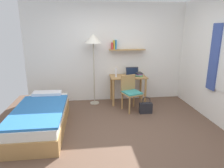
% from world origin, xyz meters
% --- Properties ---
extents(ground_plane, '(5.28, 5.28, 0.00)m').
position_xyz_m(ground_plane, '(0.00, 0.00, 0.00)').
color(ground_plane, brown).
extents(wall_back, '(4.40, 0.27, 2.60)m').
position_xyz_m(wall_back, '(0.00, 2.02, 1.30)').
color(wall_back, white).
rests_on(wall_back, ground_plane).
extents(bed, '(0.92, 1.93, 0.54)m').
position_xyz_m(bed, '(-1.53, 0.40, 0.24)').
color(bed, '#B2844C').
rests_on(bed, ground_plane).
extents(desk, '(0.93, 0.56, 0.73)m').
position_xyz_m(desk, '(0.44, 1.70, 0.58)').
color(desk, '#B2844C').
rests_on(desk, ground_plane).
extents(desk_chair, '(0.52, 0.53, 0.84)m').
position_xyz_m(desk_chair, '(0.41, 1.19, 0.47)').
color(desk_chair, '#B2844C').
rests_on(desk_chair, ground_plane).
extents(standing_lamp, '(0.42, 0.42, 1.80)m').
position_xyz_m(standing_lamp, '(-0.45, 1.71, 1.60)').
color(standing_lamp, '#B2A893').
rests_on(standing_lamp, ground_plane).
extents(laptop, '(0.34, 0.24, 0.22)m').
position_xyz_m(laptop, '(0.56, 1.71, 0.78)').
color(laptop, '#2D2D33').
rests_on(laptop, desk).
extents(water_bottle, '(0.06, 0.06, 0.23)m').
position_xyz_m(water_bottle, '(0.11, 1.63, 0.84)').
color(water_bottle, silver).
rests_on(water_bottle, desk).
extents(book_stack, '(0.20, 0.27, 0.09)m').
position_xyz_m(book_stack, '(0.73, 1.68, 0.77)').
color(book_stack, '#4CA856').
rests_on(book_stack, desk).
extents(handbag, '(0.30, 0.12, 0.40)m').
position_xyz_m(handbag, '(0.72, 0.92, 0.14)').
color(handbag, '#232328').
rests_on(handbag, ground_plane).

